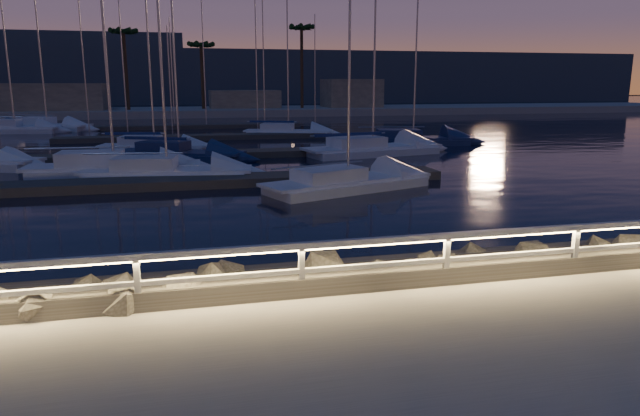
{
  "coord_description": "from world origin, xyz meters",
  "views": [
    {
      "loc": [
        -1.08,
        -10.15,
        4.01
      ],
      "look_at": [
        2.32,
        4.0,
        0.8
      ],
      "focal_mm": 32.0,
      "sensor_mm": 36.0,
      "label": 1
    }
  ],
  "objects_px": {
    "sailboat_n": "(45,126)",
    "sailboat_d": "(344,181)",
    "sailboat_l": "(410,139)",
    "sailboat_h": "(369,148)",
    "sailboat_c": "(163,171)",
    "sailboat_k": "(286,131)",
    "sailboat_j": "(152,146)",
    "sailboat_g": "(176,153)",
    "guard_rail": "(245,261)",
    "sailboat_i": "(13,128)",
    "sailboat_b": "(110,167)"
  },
  "relations": [
    {
      "from": "sailboat_j",
      "to": "sailboat_l",
      "type": "xyz_separation_m",
      "value": [
        18.82,
        0.62,
        0.01
      ]
    },
    {
      "from": "sailboat_c",
      "to": "sailboat_i",
      "type": "xyz_separation_m",
      "value": [
        -14.3,
        30.28,
        0.04
      ]
    },
    {
      "from": "sailboat_k",
      "to": "sailboat_l",
      "type": "bearing_deg",
      "value": -28.61
    },
    {
      "from": "sailboat_n",
      "to": "sailboat_g",
      "type": "bearing_deg",
      "value": -40.94
    },
    {
      "from": "sailboat_b",
      "to": "sailboat_k",
      "type": "relative_size",
      "value": 1.1
    },
    {
      "from": "sailboat_d",
      "to": "sailboat_h",
      "type": "relative_size",
      "value": 0.85
    },
    {
      "from": "guard_rail",
      "to": "sailboat_j",
      "type": "height_order",
      "value": "sailboat_j"
    },
    {
      "from": "sailboat_g",
      "to": "sailboat_n",
      "type": "bearing_deg",
      "value": 141.12
    },
    {
      "from": "sailboat_j",
      "to": "sailboat_h",
      "type": "bearing_deg",
      "value": -7.0
    },
    {
      "from": "sailboat_d",
      "to": "sailboat_l",
      "type": "distance_m",
      "value": 19.67
    },
    {
      "from": "sailboat_c",
      "to": "sailboat_d",
      "type": "xyz_separation_m",
      "value": [
        7.77,
        -4.6,
        -0.02
      ]
    },
    {
      "from": "sailboat_h",
      "to": "sailboat_n",
      "type": "height_order",
      "value": "sailboat_h"
    },
    {
      "from": "sailboat_b",
      "to": "sailboat_d",
      "type": "xyz_separation_m",
      "value": [
        10.38,
        -6.37,
        -0.06
      ]
    },
    {
      "from": "sailboat_c",
      "to": "sailboat_j",
      "type": "height_order",
      "value": "sailboat_c"
    },
    {
      "from": "sailboat_c",
      "to": "sailboat_k",
      "type": "xyz_separation_m",
      "value": [
        9.87,
        21.34,
        -0.01
      ]
    },
    {
      "from": "sailboat_c",
      "to": "sailboat_i",
      "type": "bearing_deg",
      "value": 123.32
    },
    {
      "from": "sailboat_l",
      "to": "sailboat_k",
      "type": "bearing_deg",
      "value": 139.88
    },
    {
      "from": "sailboat_l",
      "to": "guard_rail",
      "type": "bearing_deg",
      "value": -108.85
    },
    {
      "from": "sailboat_h",
      "to": "sailboat_k",
      "type": "xyz_separation_m",
      "value": [
        -2.87,
        14.42,
        -0.03
      ]
    },
    {
      "from": "sailboat_l",
      "to": "sailboat_n",
      "type": "relative_size",
      "value": 1.02
    },
    {
      "from": "sailboat_b",
      "to": "sailboat_k",
      "type": "xyz_separation_m",
      "value": [
        12.49,
        19.56,
        -0.05
      ]
    },
    {
      "from": "sailboat_k",
      "to": "sailboat_n",
      "type": "height_order",
      "value": "sailboat_n"
    },
    {
      "from": "sailboat_c",
      "to": "sailboat_j",
      "type": "relative_size",
      "value": 1.11
    },
    {
      "from": "guard_rail",
      "to": "sailboat_d",
      "type": "height_order",
      "value": "sailboat_d"
    },
    {
      "from": "sailboat_c",
      "to": "sailboat_n",
      "type": "xyz_separation_m",
      "value": [
        -12.08,
        33.06,
        0.04
      ]
    },
    {
      "from": "sailboat_h",
      "to": "sailboat_j",
      "type": "height_order",
      "value": "sailboat_h"
    },
    {
      "from": "sailboat_h",
      "to": "sailboat_g",
      "type": "bearing_deg",
      "value": 165.17
    },
    {
      "from": "sailboat_g",
      "to": "sailboat_k",
      "type": "distance_m",
      "value": 16.72
    },
    {
      "from": "sailboat_l",
      "to": "sailboat_h",
      "type": "bearing_deg",
      "value": -124.37
    },
    {
      "from": "guard_rail",
      "to": "sailboat_l",
      "type": "bearing_deg",
      "value": 62.57
    },
    {
      "from": "sailboat_b",
      "to": "sailboat_l",
      "type": "xyz_separation_m",
      "value": [
        20.4,
        10.56,
        -0.03
      ]
    },
    {
      "from": "sailboat_j",
      "to": "sailboat_k",
      "type": "relative_size",
      "value": 0.94
    },
    {
      "from": "sailboat_k",
      "to": "sailboat_i",
      "type": "bearing_deg",
      "value": 179.78
    },
    {
      "from": "sailboat_g",
      "to": "sailboat_l",
      "type": "distance_m",
      "value": 17.88
    },
    {
      "from": "sailboat_c",
      "to": "sailboat_h",
      "type": "height_order",
      "value": "sailboat_h"
    },
    {
      "from": "sailboat_h",
      "to": "sailboat_k",
      "type": "bearing_deg",
      "value": 88.89
    },
    {
      "from": "sailboat_h",
      "to": "sailboat_l",
      "type": "relative_size",
      "value": 1.06
    },
    {
      "from": "sailboat_d",
      "to": "sailboat_b",
      "type": "bearing_deg",
      "value": 128.14
    },
    {
      "from": "sailboat_n",
      "to": "sailboat_d",
      "type": "bearing_deg",
      "value": -39.45
    },
    {
      "from": "sailboat_b",
      "to": "sailboat_h",
      "type": "relative_size",
      "value": 0.91
    },
    {
      "from": "sailboat_d",
      "to": "sailboat_n",
      "type": "bearing_deg",
      "value": 97.46
    },
    {
      "from": "sailboat_n",
      "to": "sailboat_b",
      "type": "bearing_deg",
      "value": -50.41
    },
    {
      "from": "guard_rail",
      "to": "sailboat_h",
      "type": "height_order",
      "value": "sailboat_h"
    },
    {
      "from": "sailboat_b",
      "to": "sailboat_g",
      "type": "bearing_deg",
      "value": 62.35
    },
    {
      "from": "guard_rail",
      "to": "sailboat_n",
      "type": "height_order",
      "value": "sailboat_n"
    },
    {
      "from": "sailboat_b",
      "to": "sailboat_g",
      "type": "height_order",
      "value": "sailboat_b"
    },
    {
      "from": "sailboat_b",
      "to": "sailboat_d",
      "type": "height_order",
      "value": "sailboat_b"
    },
    {
      "from": "guard_rail",
      "to": "sailboat_i",
      "type": "distance_m",
      "value": 50.99
    },
    {
      "from": "sailboat_b",
      "to": "sailboat_c",
      "type": "bearing_deg",
      "value": -32.31
    },
    {
      "from": "sailboat_b",
      "to": "sailboat_k",
      "type": "height_order",
      "value": "sailboat_b"
    }
  ]
}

